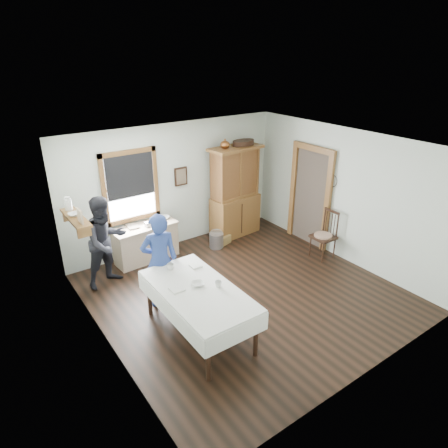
% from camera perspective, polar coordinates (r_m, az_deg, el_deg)
% --- Properties ---
extents(room, '(5.01, 5.01, 2.70)m').
position_cam_1_polar(room, '(6.73, 3.21, -0.19)').
color(room, black).
rests_on(room, ground).
extents(window, '(1.18, 0.07, 1.48)m').
position_cam_1_polar(window, '(8.17, -13.24, 5.69)').
color(window, white).
rests_on(window, room).
extents(doorway, '(0.09, 1.14, 2.22)m').
position_cam_1_polar(doorway, '(8.95, 12.23, 4.30)').
color(doorway, '#4B3F35').
rests_on(doorway, room).
extents(wall_shelf, '(0.24, 1.00, 0.44)m').
position_cam_1_polar(wall_shelf, '(6.97, -20.56, 1.11)').
color(wall_shelf, brown).
rests_on(wall_shelf, room).
extents(framed_picture, '(0.30, 0.04, 0.40)m').
position_cam_1_polar(framed_picture, '(8.66, -6.15, 6.76)').
color(framed_picture, black).
rests_on(framed_picture, room).
extents(rug_beater, '(0.01, 0.27, 0.27)m').
position_cam_1_polar(rug_beater, '(8.43, 15.26, 6.77)').
color(rug_beater, black).
rests_on(rug_beater, room).
extents(work_counter, '(1.37, 0.59, 0.77)m').
position_cam_1_polar(work_counter, '(8.42, -11.09, -2.64)').
color(work_counter, tan).
rests_on(work_counter, room).
extents(china_hutch, '(1.27, 0.68, 2.09)m').
position_cam_1_polar(china_hutch, '(9.18, 1.62, 4.60)').
color(china_hutch, brown).
rests_on(china_hutch, room).
extents(dining_table, '(1.08, 2.03, 0.81)m').
position_cam_1_polar(dining_table, '(6.25, -3.65, -12.39)').
color(dining_table, silver).
rests_on(dining_table, room).
extents(spindle_chair, '(0.49, 0.49, 1.04)m').
position_cam_1_polar(spindle_chair, '(8.56, 14.03, -1.50)').
color(spindle_chair, black).
rests_on(spindle_chair, room).
extents(pail, '(0.39, 0.39, 0.34)m').
position_cam_1_polar(pail, '(8.86, -1.09, -2.33)').
color(pail, '#919399').
rests_on(pail, room).
extents(wicker_basket, '(0.37, 0.31, 0.19)m').
position_cam_1_polar(wicker_basket, '(9.05, -0.13, -2.24)').
color(wicker_basket, '#A37F49').
rests_on(wicker_basket, room).
extents(woman_blue, '(0.65, 0.51, 1.57)m').
position_cam_1_polar(woman_blue, '(6.78, -9.14, -5.66)').
color(woman_blue, navy).
rests_on(woman_blue, room).
extents(figure_dark, '(0.90, 0.77, 1.60)m').
position_cam_1_polar(figure_dark, '(7.59, -16.47, -2.86)').
color(figure_dark, black).
rests_on(figure_dark, room).
extents(table_cup_a, '(0.15, 0.15, 0.10)m').
position_cam_1_polar(table_cup_a, '(6.53, -7.65, -6.05)').
color(table_cup_a, silver).
rests_on(table_cup_a, dining_table).
extents(table_cup_b, '(0.12, 0.12, 0.10)m').
position_cam_1_polar(table_cup_b, '(6.03, -0.84, -8.57)').
color(table_cup_b, silver).
rests_on(table_cup_b, dining_table).
extents(table_bowl, '(0.27, 0.27, 0.05)m').
position_cam_1_polar(table_bowl, '(6.09, -3.80, -8.54)').
color(table_bowl, silver).
rests_on(table_bowl, dining_table).
extents(counter_book, '(0.19, 0.25, 0.02)m').
position_cam_1_polar(counter_book, '(8.23, -13.65, -0.50)').
color(counter_book, '#71604B').
rests_on(counter_book, work_counter).
extents(counter_bowl, '(0.24, 0.24, 0.06)m').
position_cam_1_polar(counter_bowl, '(8.52, -8.38, 0.96)').
color(counter_bowl, silver).
rests_on(counter_bowl, work_counter).
extents(shelf_bowl, '(0.22, 0.22, 0.05)m').
position_cam_1_polar(shelf_bowl, '(6.97, -20.62, 1.32)').
color(shelf_bowl, silver).
rests_on(shelf_bowl, wall_shelf).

